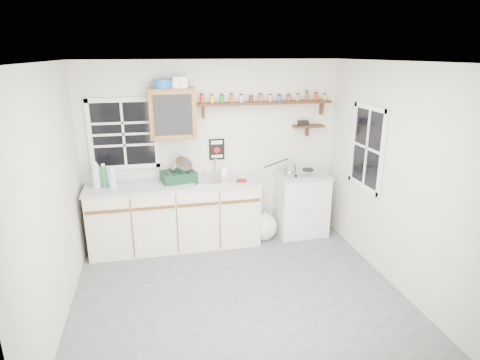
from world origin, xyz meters
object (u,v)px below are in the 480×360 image
object	(u,v)px
right_cabinet	(301,204)
spice_shelf	(264,102)
hotplate	(299,173)
dish_rack	(180,173)
upper_cabinet	(173,113)
main_cabinet	(176,214)

from	to	relation	value
right_cabinet	spice_shelf	size ratio (longest dim) A/B	0.48
right_cabinet	hotplate	size ratio (longest dim) A/B	1.60
right_cabinet	dish_rack	world-z (taller)	dish_rack
right_cabinet	hotplate	world-z (taller)	hotplate
spice_shelf	dish_rack	xyz separation A→B (m)	(-1.22, -0.15, -0.90)
spice_shelf	upper_cabinet	bearing A→B (deg)	-176.87
hotplate	right_cabinet	bearing A→B (deg)	22.70
right_cabinet	dish_rack	xyz separation A→B (m)	(-1.75, 0.03, 0.57)
upper_cabinet	hotplate	world-z (taller)	upper_cabinet
right_cabinet	hotplate	distance (m)	0.49
right_cabinet	dish_rack	size ratio (longest dim) A/B	1.81
spice_shelf	hotplate	world-z (taller)	spice_shelf
upper_cabinet	right_cabinet	bearing A→B (deg)	-3.76
upper_cabinet	dish_rack	size ratio (longest dim) A/B	1.29
upper_cabinet	hotplate	distance (m)	1.95
spice_shelf	hotplate	xyz separation A→B (m)	(0.47, -0.21, -0.99)
main_cabinet	spice_shelf	world-z (taller)	spice_shelf
main_cabinet	right_cabinet	xyz separation A→B (m)	(1.83, 0.03, -0.01)
main_cabinet	dish_rack	distance (m)	0.58
right_cabinet	main_cabinet	bearing A→B (deg)	-179.21
upper_cabinet	spice_shelf	size ratio (longest dim) A/B	0.34
main_cabinet	upper_cabinet	distance (m)	1.37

